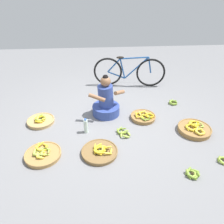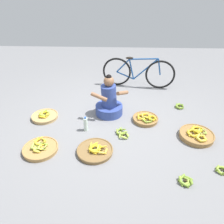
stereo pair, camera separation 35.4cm
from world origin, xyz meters
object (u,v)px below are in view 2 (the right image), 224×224
at_px(banana_basket_near_vendor, 146,119).
at_px(water_bottle, 86,124).
at_px(banana_basket_mid_left, 40,148).
at_px(vendor_woman_front, 109,102).
at_px(loose_bananas_front_center, 185,181).
at_px(bicycle_leaning, 138,73).
at_px(loose_bananas_mid_right, 179,106).
at_px(banana_basket_front_left, 95,150).
at_px(banana_basket_near_bicycle, 197,135).
at_px(loose_bananas_back_center, 222,170).
at_px(banana_basket_back_right, 45,116).
at_px(loose_bananas_front_right, 123,134).

xyz_separation_m(banana_basket_near_vendor, water_bottle, (-1.06, -0.33, 0.08)).
bearing_deg(banana_basket_mid_left, vendor_woman_front, 47.61).
distance_m(loose_bananas_front_center, water_bottle, 1.79).
relative_size(vendor_woman_front, bicycle_leaning, 0.48).
relative_size(vendor_woman_front, loose_bananas_mid_right, 3.84).
height_order(vendor_woman_front, banana_basket_front_left, vendor_woman_front).
relative_size(banana_basket_near_bicycle, loose_bananas_back_center, 2.96).
relative_size(bicycle_leaning, loose_bananas_front_center, 7.56).
bearing_deg(banana_basket_back_right, loose_bananas_back_center, -23.11).
bearing_deg(banana_basket_near_vendor, banana_basket_front_left, -133.83).
relative_size(banana_basket_mid_left, water_bottle, 1.98).
xyz_separation_m(vendor_woman_front, banana_basket_near_bicycle, (1.48, -0.68, -0.21)).
xyz_separation_m(loose_bananas_back_center, water_bottle, (-1.99, 0.86, 0.10)).
xyz_separation_m(vendor_woman_front, loose_bananas_mid_right, (1.42, 0.28, -0.23)).
distance_m(banana_basket_mid_left, loose_bananas_back_center, 2.63).
xyz_separation_m(bicycle_leaning, banana_basket_near_vendor, (0.07, -1.48, -0.31)).
distance_m(bicycle_leaning, loose_bananas_mid_right, 1.30).
bearing_deg(loose_bananas_back_center, banana_basket_mid_left, 173.12).
distance_m(banana_basket_near_bicycle, loose_bananas_back_center, 0.74).
bearing_deg(loose_bananas_mid_right, bicycle_leaning, 129.45).
bearing_deg(loose_bananas_front_right, water_bottle, 169.98).
relative_size(banana_basket_mid_left, banana_basket_front_left, 0.97).
distance_m(banana_basket_mid_left, banana_basket_near_bicycle, 2.51).
bearing_deg(banana_basket_mid_left, banana_basket_front_left, -0.39).
bearing_deg(banana_basket_back_right, water_bottle, -22.69).
distance_m(vendor_woman_front, water_bottle, 0.68).
bearing_deg(banana_basket_front_left, banana_basket_back_right, 139.59).
bearing_deg(banana_basket_near_bicycle, banana_basket_mid_left, -170.51).
relative_size(bicycle_leaning, banana_basket_near_bicycle, 3.00).
bearing_deg(banana_basket_front_left, loose_bananas_back_center, -9.92).
height_order(banana_basket_near_bicycle, loose_bananas_front_center, banana_basket_near_bicycle).
distance_m(banana_basket_near_bicycle, water_bottle, 1.86).
xyz_separation_m(vendor_woman_front, loose_bananas_back_center, (1.61, -1.41, -0.23)).
bearing_deg(water_bottle, loose_bananas_front_center, -36.38).
xyz_separation_m(banana_basket_near_bicycle, loose_bananas_mid_right, (-0.06, 0.96, -0.02)).
height_order(loose_bananas_back_center, loose_bananas_front_center, loose_bananas_front_center).
distance_m(vendor_woman_front, banana_basket_near_vendor, 0.75).
relative_size(banana_basket_front_left, loose_bananas_front_right, 1.92).
bearing_deg(loose_bananas_front_right, bicycle_leaning, 79.45).
distance_m(loose_bananas_mid_right, loose_bananas_front_center, 1.93).
relative_size(bicycle_leaning, loose_bananas_front_right, 5.87).
xyz_separation_m(bicycle_leaning, loose_bananas_front_center, (0.45, -2.87, -0.33)).
bearing_deg(loose_bananas_front_right, vendor_woman_front, 111.42).
relative_size(bicycle_leaning, banana_basket_back_right, 3.44).
height_order(vendor_woman_front, banana_basket_near_vendor, vendor_woman_front).
relative_size(banana_basket_near_bicycle, loose_bananas_mid_right, 2.67).
distance_m(banana_basket_back_right, water_bottle, 0.91).
bearing_deg(banana_basket_back_right, vendor_woman_front, 9.58).
distance_m(vendor_woman_front, banana_basket_mid_left, 1.50).
relative_size(banana_basket_near_bicycle, banana_basket_front_left, 1.02).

